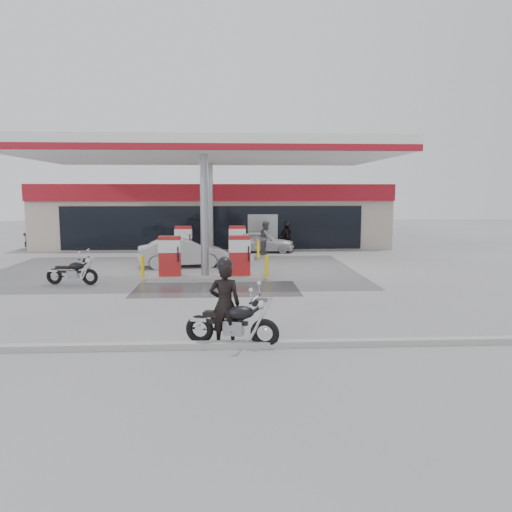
{
  "coord_description": "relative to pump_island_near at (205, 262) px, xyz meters",
  "views": [
    {
      "loc": [
        0.99,
        -17.99,
        3.52
      ],
      "look_at": [
        1.96,
        0.08,
        1.2
      ],
      "focal_mm": 35.0,
      "sensor_mm": 36.0,
      "label": 1
    }
  ],
  "objects": [
    {
      "name": "ground",
      "position": [
        0.0,
        -2.0,
        -0.71
      ],
      "size": [
        90.0,
        90.0,
        0.0
      ],
      "primitive_type": "plane",
      "color": "gray",
      "rests_on": "ground"
    },
    {
      "name": "wet_patch",
      "position": [
        0.5,
        -2.0,
        -0.71
      ],
      "size": [
        6.0,
        3.0,
        0.0
      ],
      "primitive_type": "cube",
      "color": "#4C4C4F",
      "rests_on": "ground"
    },
    {
      "name": "drain_cover",
      "position": [
        2.0,
        -4.0,
        -0.71
      ],
      "size": [
        0.7,
        0.7,
        0.01
      ],
      "primitive_type": "cylinder",
      "color": "#38383A",
      "rests_on": "ground"
    },
    {
      "name": "kerb",
      "position": [
        0.0,
        -9.0,
        -0.64
      ],
      "size": [
        28.0,
        0.25,
        0.15
      ],
      "primitive_type": "cube",
      "color": "gray",
      "rests_on": "ground"
    },
    {
      "name": "store_building",
      "position": [
        0.01,
        13.94,
        1.3
      ],
      "size": [
        22.0,
        8.22,
        4.0
      ],
      "color": "#B0A393",
      "rests_on": "ground"
    },
    {
      "name": "canopy",
      "position": [
        0.0,
        3.0,
        4.56
      ],
      "size": [
        16.0,
        10.02,
        5.51
      ],
      "color": "silver",
      "rests_on": "ground"
    },
    {
      "name": "pump_island_near",
      "position": [
        0.0,
        0.0,
        0.0
      ],
      "size": [
        5.14,
        1.3,
        1.78
      ],
      "color": "#9E9E99",
      "rests_on": "ground"
    },
    {
      "name": "pump_island_far",
      "position": [
        0.0,
        6.0,
        0.0
      ],
      "size": [
        5.14,
        1.3,
        1.78
      ],
      "color": "#9E9E99",
      "rests_on": "ground"
    },
    {
      "name": "main_motorcycle",
      "position": [
        1.07,
        -8.81,
        -0.2
      ],
      "size": [
        2.19,
        1.04,
        1.15
      ],
      "rotation": [
        0.0,
        0.0,
        -0.27
      ],
      "color": "black",
      "rests_on": "ground"
    },
    {
      "name": "biker_main",
      "position": [
        0.87,
        -8.76,
        0.26
      ],
      "size": [
        0.73,
        0.51,
        1.94
      ],
      "primitive_type": "imported",
      "rotation": [
        0.0,
        0.0,
        3.08
      ],
      "color": "black",
      "rests_on": "ground"
    },
    {
      "name": "parked_motorcycle",
      "position": [
        -5.01,
        -0.8,
        -0.24
      ],
      "size": [
        2.04,
        0.78,
        1.05
      ],
      "rotation": [
        0.0,
        0.0,
        -0.15
      ],
      "color": "black",
      "rests_on": "ground"
    },
    {
      "name": "sedan_white",
      "position": [
        2.96,
        9.19,
        -0.08
      ],
      "size": [
        3.82,
        1.88,
        1.25
      ],
      "primitive_type": "imported",
      "rotation": [
        0.0,
        0.0,
        1.46
      ],
      "color": "silver",
      "rests_on": "ground"
    },
    {
      "name": "attendant",
      "position": [
        3.08,
        8.05,
        0.24
      ],
      "size": [
        0.96,
        1.1,
        1.9
      ],
      "primitive_type": "imported",
      "rotation": [
        0.0,
        0.0,
        1.27
      ],
      "color": "#5E5E64",
      "rests_on": "ground"
    },
    {
      "name": "hatchback_silver",
      "position": [
        -1.22,
        3.6,
        -0.02
      ],
      "size": [
        4.36,
        2.19,
        1.37
      ],
      "primitive_type": "imported",
      "rotation": [
        0.0,
        0.0,
        1.75
      ],
      "color": "#A9ACB1",
      "rests_on": "ground"
    },
    {
      "name": "parked_car_left",
      "position": [
        -10.0,
        12.0,
        -0.19
      ],
      "size": [
        3.88,
        2.6,
        1.04
      ],
      "primitive_type": "imported",
      "rotation": [
        0.0,
        0.0,
        1.92
      ],
      "color": "black",
      "rests_on": "ground"
    },
    {
      "name": "parked_car_right",
      "position": [
        8.57,
        12.0,
        -0.11
      ],
      "size": [
        4.66,
        2.92,
        1.2
      ],
      "primitive_type": "imported",
      "rotation": [
        0.0,
        0.0,
        1.8
      ],
      "color": "#96979D",
      "rests_on": "ground"
    },
    {
      "name": "biker_walking",
      "position": [
        4.46,
        9.8,
        0.12
      ],
      "size": [
        1.03,
        0.89,
        1.66
      ],
      "primitive_type": "imported",
      "rotation": [
        0.0,
        0.0,
        0.6
      ],
      "color": "black",
      "rests_on": "ground"
    }
  ]
}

